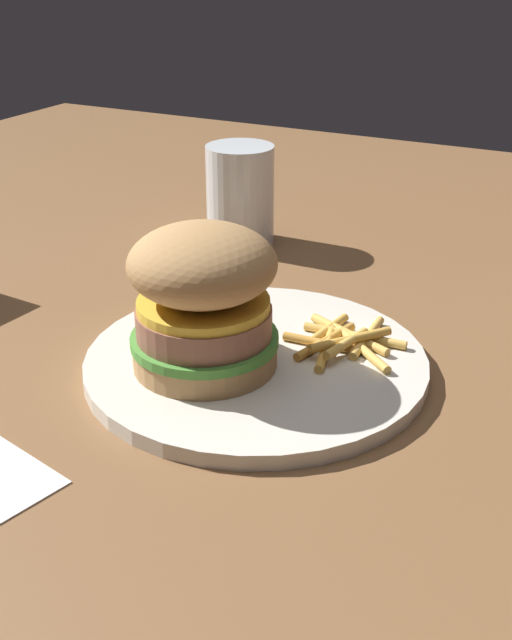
# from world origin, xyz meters

# --- Properties ---
(ground_plane) EXTENTS (1.60, 1.60, 0.00)m
(ground_plane) POSITION_xyz_m (0.00, 0.00, 0.00)
(ground_plane) COLOR brown
(plate) EXTENTS (0.26, 0.26, 0.01)m
(plate) POSITION_xyz_m (0.03, -0.01, 0.01)
(plate) COLOR silver
(plate) RESTS_ON ground_plane
(sandwich) EXTENTS (0.11, 0.11, 0.11)m
(sandwich) POSITION_xyz_m (-0.00, 0.02, 0.07)
(sandwich) COLOR tan
(sandwich) RESTS_ON plate
(fries_pile) EXTENTS (0.10, 0.09, 0.01)m
(fries_pile) POSITION_xyz_m (0.07, -0.07, 0.02)
(fries_pile) COLOR #E5B251
(fries_pile) RESTS_ON plate
(drink_glass) EXTENTS (0.07, 0.07, 0.10)m
(drink_glass) POSITION_xyz_m (0.27, 0.13, 0.05)
(drink_glass) COLOR silver
(drink_glass) RESTS_ON ground_plane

